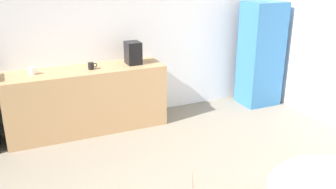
{
  "coord_description": "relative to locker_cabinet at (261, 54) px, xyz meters",
  "views": [
    {
      "loc": [
        -1.23,
        -2.23,
        2.28
      ],
      "look_at": [
        0.26,
        1.13,
        0.95
      ],
      "focal_mm": 39.25,
      "sensor_mm": 36.0,
      "label": 1
    }
  ],
  "objects": [
    {
      "name": "wall_back",
      "position": [
        -2.55,
        0.45,
        0.45
      ],
      "size": [
        6.0,
        0.1,
        2.6
      ],
      "primitive_type": "cube",
      "color": "silver",
      "rests_on": "ground_plane"
    },
    {
      "name": "mug_green",
      "position": [
        -2.79,
        0.06,
        0.1
      ],
      "size": [
        0.13,
        0.08,
        0.09
      ],
      "color": "black",
      "rests_on": "counter_block"
    },
    {
      "name": "locker_cabinet",
      "position": [
        0.0,
        0.0,
        0.0
      ],
      "size": [
        0.6,
        0.5,
        1.7
      ],
      "primitive_type": "cube",
      "color": "#3372B2",
      "rests_on": "ground_plane"
    },
    {
      "name": "mug_white",
      "position": [
        -3.54,
        0.12,
        0.1
      ],
      "size": [
        0.13,
        0.08,
        0.09
      ],
      "color": "white",
      "rests_on": "counter_block"
    },
    {
      "name": "coffee_maker",
      "position": [
        -2.17,
        0.1,
        0.21
      ],
      "size": [
        0.2,
        0.24,
        0.32
      ],
      "primitive_type": "cube",
      "color": "black",
      "rests_on": "counter_block"
    },
    {
      "name": "counter_block",
      "position": [
        -2.87,
        0.1,
        -0.4
      ],
      "size": [
        2.19,
        0.6,
        0.9
      ],
      "primitive_type": "cube",
      "color": "tan",
      "rests_on": "ground_plane"
    }
  ]
}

